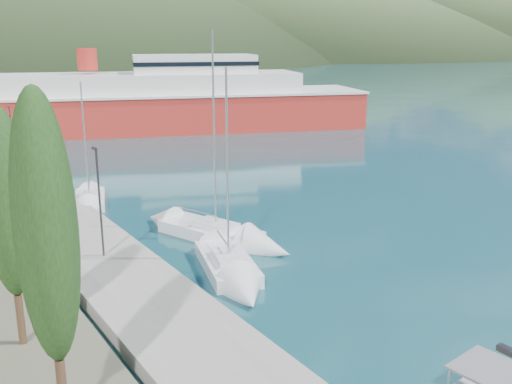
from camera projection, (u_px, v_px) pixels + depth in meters
quay at (55, 216)px, 39.99m from camera, size 5.00×88.00×0.80m
lamp_posts at (103, 201)px, 30.35m from camera, size 0.15×47.52×6.06m
sailboat_near at (236, 279)px, 29.75m from camera, size 4.84×8.74×12.04m
sailboat_mid at (239, 240)px, 35.37m from camera, size 5.61×10.03×14.00m
sailboat_far at (89, 207)px, 42.52m from camera, size 4.37×7.32×10.25m
ferry at (153, 104)px, 78.52m from camera, size 59.57×32.23×11.70m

